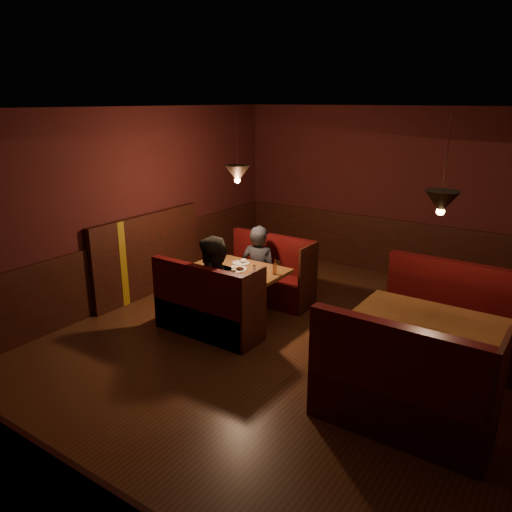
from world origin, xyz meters
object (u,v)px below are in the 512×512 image
Objects in this scene: diner_a at (259,254)px; diner_b at (214,275)px; main_bench_far at (269,280)px; second_table at (426,337)px; second_bench_far at (449,329)px; second_bench_near at (399,398)px; main_bench_near at (206,313)px; main_table at (239,279)px.

diner_a is 1.25m from diner_b.
main_bench_far is 3.01m from second_table.
second_bench_near is at bearing -90.00° from second_bench_far.
second_table is 0.92m from second_bench_near.
second_bench_near is (2.78, -0.57, 0.05)m from main_bench_near.
main_bench_far is 0.51m from diner_a.
main_table is 0.76m from diner_b.
second_table is (2.74, -1.21, 0.30)m from main_bench_far.
second_bench_near is at bearing -25.55° from main_table.
main_bench_far is 0.91× the size of second_bench_near.
second_bench_near is (2.79, -1.33, -0.18)m from main_table.
diner_b reaches higher than second_table.
second_bench_near is 0.97× the size of diner_b.
diner_b is at bearing 87.47° from diner_a.
main_bench_far reaches higher than second_table.
main_bench_far is 1.00× the size of main_bench_near.
second_bench_near is at bearing -11.60° from main_bench_near.
main_table is 0.91× the size of main_bench_far.
main_table reaches higher than second_table.
second_bench_near is (0.00, -1.76, 0.00)m from second_bench_far.
diner_a reaches higher than main_bench_near.
main_table is 0.82× the size of second_bench_near.
second_bench_far and second_bench_near have the same top height.
diner_a is (-2.83, 0.12, 0.41)m from second_bench_far.
second_table is at bearing -9.31° from main_table.
second_table is 0.88× the size of diner_b.
main_table is at bearing -91.08° from main_bench_far.
main_table is at bearing 91.08° from main_bench_near.
main_bench_near is (0.00, -1.53, 0.00)m from main_bench_far.
second_bench_far is 1.76m from second_bench_near.
main_bench_far reaches higher than main_table.
main_bench_far is at bearing 115.64° from diner_b.
second_bench_near reaches higher than main_table.
second_bench_near is 1.04× the size of diner_a.
second_bench_far is (2.78, 1.19, 0.05)m from main_bench_near.
diner_b is (0.09, 0.07, 0.52)m from main_bench_near.
main_bench_near is 0.91× the size of second_bench_near.
main_table is 0.86× the size of diner_a.
main_bench_near is at bearing -90.00° from main_bench_far.
second_table is at bearing -92.20° from second_bench_far.
second_bench_near is (2.78, -2.10, 0.05)m from main_bench_far.
diner_a reaches higher than main_table.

